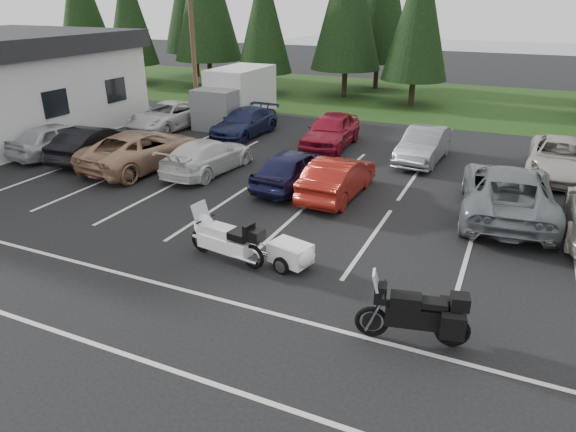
{
  "coord_description": "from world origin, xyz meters",
  "views": [
    {
      "loc": [
        6.59,
        -12.18,
        6.53
      ],
      "look_at": [
        1.28,
        -0.5,
        1.03
      ],
      "focal_mm": 32.0,
      "sensor_mm": 36.0,
      "label": 1
    }
  ],
  "objects_px": {
    "car_far_3": "(424,145)",
    "touring_motorcycle": "(226,235)",
    "car_near_1": "(94,143)",
    "car_near_6": "(508,191)",
    "box_truck": "(232,97)",
    "car_near_5": "(338,177)",
    "car_near_4": "(295,168)",
    "car_near_0": "(57,139)",
    "cargo_trailer": "(290,255)",
    "adventure_motorcycle": "(413,309)",
    "car_near_2": "(143,149)",
    "car_near_3": "(208,156)",
    "car_far_0": "(168,116)",
    "car_far_1": "(244,123)",
    "utility_pole": "(192,34)",
    "car_far_4": "(561,158)",
    "car_far_2": "(331,131)"
  },
  "relations": [
    {
      "from": "box_truck",
      "to": "car_far_3",
      "type": "distance_m",
      "value": 11.49
    },
    {
      "from": "car_far_1",
      "to": "car_far_3",
      "type": "bearing_deg",
      "value": -2.1
    },
    {
      "from": "car_near_2",
      "to": "cargo_trailer",
      "type": "xyz_separation_m",
      "value": [
        9.04,
        -5.34,
        -0.42
      ]
    },
    {
      "from": "car_near_1",
      "to": "cargo_trailer",
      "type": "relative_size",
      "value": 2.92
    },
    {
      "from": "car_near_3",
      "to": "touring_motorcycle",
      "type": "height_order",
      "value": "touring_motorcycle"
    },
    {
      "from": "car_near_2",
      "to": "car_near_6",
      "type": "relative_size",
      "value": 0.94
    },
    {
      "from": "car_far_3",
      "to": "car_far_2",
      "type": "bearing_deg",
      "value": 177.87
    },
    {
      "from": "car_near_0",
      "to": "car_far_0",
      "type": "relative_size",
      "value": 0.86
    },
    {
      "from": "car_near_4",
      "to": "cargo_trailer",
      "type": "distance_m",
      "value": 6.21
    },
    {
      "from": "car_near_1",
      "to": "car_far_1",
      "type": "distance_m",
      "value": 7.38
    },
    {
      "from": "cargo_trailer",
      "to": "adventure_motorcycle",
      "type": "relative_size",
      "value": 0.59
    },
    {
      "from": "car_far_0",
      "to": "car_far_1",
      "type": "bearing_deg",
      "value": 8.83
    },
    {
      "from": "car_near_0",
      "to": "cargo_trailer",
      "type": "xyz_separation_m",
      "value": [
        13.66,
        -5.21,
        -0.39
      ]
    },
    {
      "from": "car_far_3",
      "to": "cargo_trailer",
      "type": "bearing_deg",
      "value": -93.07
    },
    {
      "from": "car_near_2",
      "to": "car_far_2",
      "type": "bearing_deg",
      "value": -128.76
    },
    {
      "from": "car_near_6",
      "to": "car_far_4",
      "type": "relative_size",
      "value": 1.15
    },
    {
      "from": "car_near_4",
      "to": "car_near_2",
      "type": "bearing_deg",
      "value": 8.28
    },
    {
      "from": "car_near_1",
      "to": "car_far_3",
      "type": "bearing_deg",
      "value": -162.57
    },
    {
      "from": "utility_pole",
      "to": "touring_motorcycle",
      "type": "height_order",
      "value": "utility_pole"
    },
    {
      "from": "car_far_2",
      "to": "cargo_trailer",
      "type": "xyz_separation_m",
      "value": [
        3.06,
        -11.4,
        -0.45
      ]
    },
    {
      "from": "car_near_0",
      "to": "car_near_5",
      "type": "bearing_deg",
      "value": -173.74
    },
    {
      "from": "car_near_4",
      "to": "car_far_1",
      "type": "xyz_separation_m",
      "value": [
        -5.37,
        5.91,
        -0.05
      ]
    },
    {
      "from": "car_near_6",
      "to": "car_far_3",
      "type": "height_order",
      "value": "car_near_6"
    },
    {
      "from": "car_far_3",
      "to": "touring_motorcycle",
      "type": "xyz_separation_m",
      "value": [
        -3.06,
        -11.27,
        0.03
      ]
    },
    {
      "from": "box_truck",
      "to": "car_far_0",
      "type": "height_order",
      "value": "box_truck"
    },
    {
      "from": "box_truck",
      "to": "car_near_4",
      "type": "relative_size",
      "value": 1.32
    },
    {
      "from": "car_near_6",
      "to": "car_near_3",
      "type": "bearing_deg",
      "value": -4.48
    },
    {
      "from": "car_near_5",
      "to": "car_near_1",
      "type": "bearing_deg",
      "value": 2.09
    },
    {
      "from": "touring_motorcycle",
      "to": "car_far_4",
      "type": "bearing_deg",
      "value": 62.59
    },
    {
      "from": "car_far_1",
      "to": "car_far_2",
      "type": "distance_m",
      "value": 4.72
    },
    {
      "from": "utility_pole",
      "to": "car_far_2",
      "type": "height_order",
      "value": "utility_pole"
    },
    {
      "from": "box_truck",
      "to": "car_near_3",
      "type": "height_order",
      "value": "box_truck"
    },
    {
      "from": "car_near_2",
      "to": "car_near_6",
      "type": "distance_m",
      "value": 13.92
    },
    {
      "from": "car_near_0",
      "to": "car_near_1",
      "type": "bearing_deg",
      "value": -170.77
    },
    {
      "from": "box_truck",
      "to": "car_near_2",
      "type": "bearing_deg",
      "value": -85.19
    },
    {
      "from": "adventure_motorcycle",
      "to": "car_near_3",
      "type": "bearing_deg",
      "value": 129.45
    },
    {
      "from": "car_far_2",
      "to": "car_far_3",
      "type": "relative_size",
      "value": 1.08
    },
    {
      "from": "car_near_5",
      "to": "car_far_2",
      "type": "xyz_separation_m",
      "value": [
        -2.43,
        5.94,
        0.1
      ]
    },
    {
      "from": "box_truck",
      "to": "car_near_5",
      "type": "bearing_deg",
      "value": -42.76
    },
    {
      "from": "box_truck",
      "to": "car_near_0",
      "type": "bearing_deg",
      "value": -114.2
    },
    {
      "from": "car_far_1",
      "to": "cargo_trailer",
      "type": "bearing_deg",
      "value": -54.06
    },
    {
      "from": "utility_pole",
      "to": "car_near_2",
      "type": "bearing_deg",
      "value": -71.35
    },
    {
      "from": "car_near_2",
      "to": "car_far_2",
      "type": "xyz_separation_m",
      "value": [
        5.98,
        6.06,
        0.02
      ]
    },
    {
      "from": "car_far_3",
      "to": "car_near_4",
      "type": "bearing_deg",
      "value": -121.6
    },
    {
      "from": "car_near_2",
      "to": "adventure_motorcycle",
      "type": "height_order",
      "value": "adventure_motorcycle"
    },
    {
      "from": "car_near_5",
      "to": "car_far_1",
      "type": "relative_size",
      "value": 0.92
    },
    {
      "from": "car_near_2",
      "to": "adventure_motorcycle",
      "type": "xyz_separation_m",
      "value": [
        12.55,
        -7.15,
        0.0
      ]
    },
    {
      "from": "car_near_0",
      "to": "car_near_3",
      "type": "relative_size",
      "value": 0.94
    },
    {
      "from": "car_near_0",
      "to": "car_near_2",
      "type": "xyz_separation_m",
      "value": [
        4.62,
        0.13,
        0.03
      ]
    },
    {
      "from": "box_truck",
      "to": "cargo_trailer",
      "type": "height_order",
      "value": "box_truck"
    }
  ]
}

